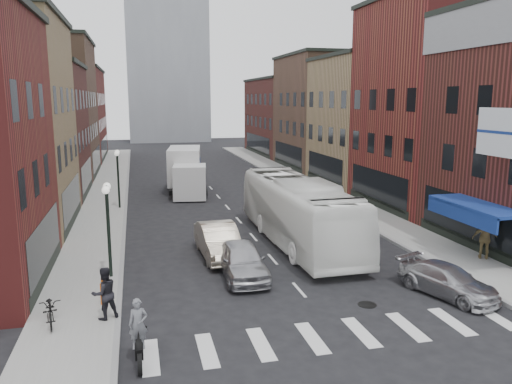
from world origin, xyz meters
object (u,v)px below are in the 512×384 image
ped_left_solo (104,293)px  streetlamp_near (108,213)px  box_truck (186,171)px  motorcycle_rider (139,333)px  billboard_sign (505,134)px  ped_right_b (485,239)px  transit_bus (298,211)px  streetlamp_far (118,168)px  parked_bicycle (50,310)px  bike_rack (102,291)px  sedan_left_far (219,241)px  curb_car (447,281)px  sedan_left_near (242,260)px

ped_left_solo → streetlamp_near: bearing=-114.4°
box_truck → motorcycle_rider: (-4.04, -26.41, -0.84)m
billboard_sign → ped_right_b: bearing=61.1°
ped_right_b → box_truck: bearing=-26.3°
transit_bus → streetlamp_far: bearing=130.6°
transit_bus → ped_left_solo: transit_bus is taller
streetlamp_far → parked_bicycle: 18.45m
box_truck → motorcycle_rider: bearing=-90.7°
parked_bicycle → box_truck: bearing=63.5°
bike_rack → motorcycle_rider: 4.78m
sedan_left_far → bike_rack: bearing=-140.2°
streetlamp_near → curb_car: streetlamp_near is taller
streetlamp_near → streetlamp_far: (0.00, 14.00, 0.00)m
motorcycle_rider → curb_car: bearing=12.6°
motorcycle_rider → sedan_left_near: motorcycle_rider is taller
motorcycle_rider → ped_right_b: (15.90, 5.62, 0.19)m
transit_bus → ped_right_b: 9.12m
sedan_left_far → curb_car: (7.86, -6.87, -0.20)m
sedan_left_near → sedan_left_far: sedan_left_far is taller
streetlamp_near → ped_right_b: bearing=-5.6°
motorcycle_rider → sedan_left_near: 7.66m
streetlamp_near → curb_car: (12.84, -4.87, -2.31)m
streetlamp_far → curb_car: 22.94m
streetlamp_near → parked_bicycle: size_ratio=2.20×
box_truck → motorcycle_rider: box_truck is taller
box_truck → sedan_left_near: box_truck is taller
bike_rack → box_truck: size_ratio=0.09×
streetlamp_far → motorcycle_rider: streetlamp_far is taller
streetlamp_far → sedan_left_far: size_ratio=0.84×
streetlamp_near → bike_rack: (-0.20, -2.70, -2.36)m
parked_bicycle → ped_left_solo: size_ratio=1.02×
sedan_left_near → ped_left_solo: bearing=-148.5°
box_truck → parked_bicycle: size_ratio=4.56×
bike_rack → transit_bus: size_ratio=0.06×
ped_left_solo → ped_right_b: size_ratio=0.94×
streetlamp_near → ped_left_solo: size_ratio=2.25×
streetlamp_near → ped_left_solo: bearing=-90.0°
sedan_left_far → curb_car: 10.44m
transit_bus → parked_bicycle: bearing=-146.9°
streetlamp_near → box_truck: size_ratio=0.48×
motorcycle_rider → parked_bicycle: size_ratio=1.06×
streetlamp_far → box_truck: streetlamp_far is taller
bike_rack → streetlamp_far: bearing=89.3°
streetlamp_far → sedan_left_far: (4.97, -12.00, -2.11)m
streetlamp_far → bike_rack: bearing=-90.7°
box_truck → ped_right_b: bearing=-52.3°
bike_rack → ped_right_b: (17.20, 1.04, 0.57)m
billboard_sign → sedan_left_far: size_ratio=0.76×
billboard_sign → streetlamp_near: (-15.99, 3.50, -3.22)m
streetlamp_far → ped_right_b: bearing=-42.7°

